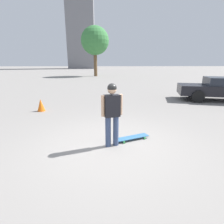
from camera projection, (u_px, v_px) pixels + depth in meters
ground_plane at (112, 145)px, 4.65m from camera, size 220.00×220.00×0.00m
person at (112, 111)px, 4.39m from camera, size 0.54×0.30×1.65m
skateboard at (132, 137)px, 4.99m from camera, size 1.01×0.58×0.08m
car_parked_near at (224, 88)px, 9.93m from camera, size 5.05×2.91×1.34m
building_block_distant at (81, 24)px, 63.21m from camera, size 9.59×8.23×31.07m
tree_distant at (95, 41)px, 27.28m from camera, size 4.38×4.38×7.66m
traffic_cone at (41, 105)px, 7.90m from camera, size 0.34×0.34×0.55m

